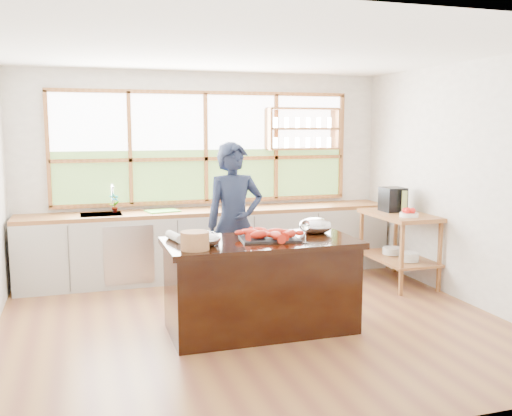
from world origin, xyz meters
name	(u,v)px	position (x,y,z in m)	size (l,w,h in m)	color
ground_plane	(255,323)	(0.00, 0.00, 0.00)	(5.00, 5.00, 0.00)	#936134
room_shell	(243,148)	(0.02, 0.51, 1.75)	(5.02, 4.52, 2.71)	white
back_counter	(210,243)	(-0.02, 1.94, 0.45)	(4.90, 0.63, 0.90)	#ACAAA1
right_shelf_unit	(399,236)	(2.19, 0.89, 0.60)	(0.62, 1.10, 0.90)	olive
island	(261,285)	(0.00, -0.20, 0.45)	(1.85, 0.90, 0.90)	black
cook	(234,224)	(-0.01, 0.73, 0.91)	(0.66, 0.43, 1.81)	#182038
potted_plant	(114,203)	(-1.23, 2.00, 1.02)	(0.13, 0.09, 0.25)	slate
cutting_board	(163,211)	(-0.64, 1.94, 0.91)	(0.40, 0.30, 0.01)	#57AD3A
espresso_machine	(393,199)	(2.19, 1.07, 1.05)	(0.27, 0.29, 0.31)	black
wine_bottle	(404,202)	(2.24, 0.88, 1.04)	(0.07, 0.07, 0.28)	#9FB75D
fruit_bowl	(409,213)	(2.14, 0.61, 0.95)	(0.22, 0.22, 0.11)	white
slate_board	(269,238)	(0.08, -0.19, 0.91)	(0.55, 0.40, 0.02)	black
lobster_pile	(269,234)	(0.08, -0.21, 0.96)	(0.55, 0.48, 0.08)	red
mixing_bowl_left	(205,239)	(-0.57, -0.29, 0.96)	(0.31, 0.31, 0.15)	#BBBCC1
mixing_bowl_right	(315,226)	(0.64, -0.01, 0.97)	(0.34, 0.34, 0.17)	#BBBCC1
wine_glass	(305,226)	(0.35, -0.47, 1.06)	(0.08, 0.08, 0.22)	white
wicker_basket	(195,241)	(-0.69, -0.44, 0.98)	(0.25, 0.25, 0.16)	#A97445
parchment_roll	(175,237)	(-0.80, 0.01, 0.94)	(0.08, 0.08, 0.30)	silver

